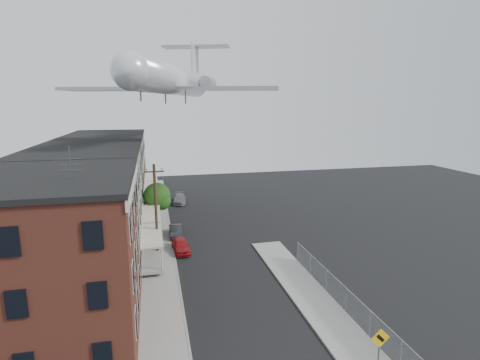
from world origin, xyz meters
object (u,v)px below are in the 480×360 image
Objects in this scene: utility_pole at (156,210)px; car_far at (180,199)px; street_tree at (158,197)px; car_mid at (175,231)px; car_near at (181,246)px; warning_sign at (380,344)px; airplane at (174,80)px.

utility_pole reaches higher than car_far.
car_mid is (1.67, -4.62, -2.83)m from street_tree.
utility_pole is 4.68m from car_near.
utility_pole is at bearing -164.86° from car_near.
street_tree is (0.33, 9.92, -1.22)m from utility_pole.
car_mid is at bearing 110.71° from warning_sign.
car_mid is at bearing 69.34° from utility_pole.
airplane is (2.66, 9.66, 12.34)m from utility_pole.
utility_pole reaches higher than car_mid.
warning_sign is 33.54m from airplane.
car_mid is (2.00, 5.30, -4.06)m from utility_pole.
car_far is at bearing 101.25° from warning_sign.
airplane is at bearing 82.75° from car_near.
warning_sign is at bearing -73.84° from car_far.
car_near is 4.51m from car_mid.
utility_pole is at bearing -110.46° from car_mid.
car_far is (1.50, 14.38, 0.04)m from car_mid.
car_far is at bearing 81.65° from car_near.
utility_pole reaches higher than street_tree.
street_tree is 13.76m from airplane.
utility_pole is 2.00× the size of car_far.
car_mid is 0.83× the size of car_far.
car_near is 1.02× the size of car_mid.
car_far reaches higher than car_near.
utility_pole is 10.00m from street_tree.
warning_sign reaches higher than car_near.
street_tree is at bearing -103.08° from car_far.
street_tree is 0.19× the size of airplane.
airplane reaches higher than street_tree.
airplane is (-8.54, 28.69, 15.13)m from warning_sign.
utility_pole is at bearing 120.48° from warning_sign.
car_mid is 16.98m from airplane.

